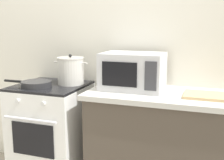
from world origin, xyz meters
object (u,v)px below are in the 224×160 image
stove (52,134)px  cutting_board (209,96)px  frying_pan (36,84)px  microwave (133,71)px  stock_pot (71,71)px

stove → cutting_board: (1.34, 0.00, 0.47)m
frying_pan → cutting_board: 1.41m
stove → cutting_board: size_ratio=2.56×
microwave → stock_pot: bearing=178.9°
frying_pan → stove: bearing=58.8°
stove → frying_pan: (-0.07, -0.12, 0.48)m
stock_pot → cutting_board: size_ratio=0.89×
stove → cutting_board: cutting_board is taller
stove → cutting_board: bearing=0.0°
frying_pan → stock_pot: bearing=42.1°
stock_pot → frying_pan: bearing=-137.9°
stove → frying_pan: size_ratio=2.01×
frying_pan → microwave: 0.84m
cutting_board → stock_pot: bearing=175.7°
stove → microwave: microwave is taller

